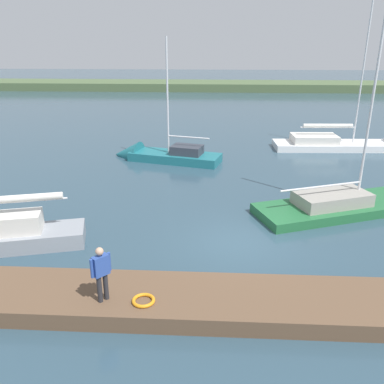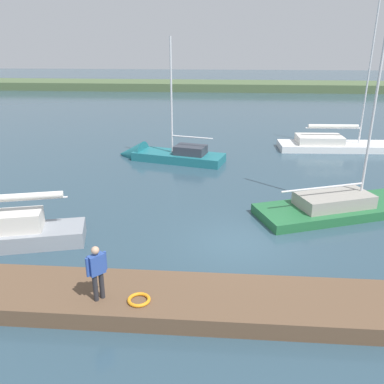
# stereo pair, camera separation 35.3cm
# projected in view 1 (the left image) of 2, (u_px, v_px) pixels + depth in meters

# --- Properties ---
(ground_plane) EXTENTS (200.00, 200.00, 0.00)m
(ground_plane) POSITION_uv_depth(u_px,v_px,m) (238.00, 243.00, 15.81)
(ground_plane) COLOR #2D4756
(far_shoreline) EXTENTS (180.00, 8.00, 2.40)m
(far_shoreline) POSITION_uv_depth(u_px,v_px,m) (221.00, 90.00, 64.94)
(far_shoreline) COLOR #4C603D
(far_shoreline) RESTS_ON ground_plane
(dock_pier) EXTENTS (24.62, 2.38, 0.52)m
(dock_pier) POSITION_uv_depth(u_px,v_px,m) (246.00, 303.00, 11.77)
(dock_pier) COLOR brown
(dock_pier) RESTS_ON ground_plane
(life_ring_buoy) EXTENTS (0.66, 0.66, 0.10)m
(life_ring_buoy) POSITION_uv_depth(u_px,v_px,m) (143.00, 300.00, 11.37)
(life_ring_buoy) COLOR orange
(life_ring_buoy) RESTS_ON dock_pier
(sailboat_far_right) EXTENTS (7.56, 3.82, 8.56)m
(sailboat_far_right) POSITION_uv_depth(u_px,v_px,m) (158.00, 157.00, 26.78)
(sailboat_far_right) COLOR #1E6B75
(sailboat_far_right) RESTS_ON ground_plane
(sailboat_behind_pier) EXTENTS (10.16, 5.85, 11.17)m
(sailboat_behind_pier) POSITION_uv_depth(u_px,v_px,m) (375.00, 205.00, 19.25)
(sailboat_behind_pier) COLOR #236638
(sailboat_behind_pier) RESTS_ON ground_plane
(sailboat_mid_channel) EXTENTS (10.53, 2.81, 11.89)m
(sailboat_mid_channel) POSITION_uv_depth(u_px,v_px,m) (356.00, 147.00, 29.45)
(sailboat_mid_channel) COLOR white
(sailboat_mid_channel) RESTS_ON ground_plane
(person_on_dock) EXTENTS (0.47, 0.49, 1.67)m
(person_on_dock) POSITION_uv_depth(u_px,v_px,m) (101.00, 271.00, 11.14)
(person_on_dock) COLOR #28282D
(person_on_dock) RESTS_ON dock_pier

